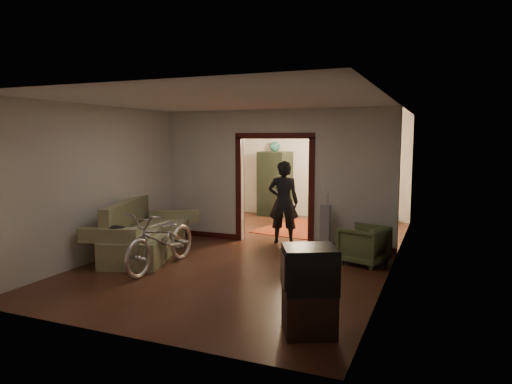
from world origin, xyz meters
The scene contains 24 objects.
floor centered at (0.00, 0.00, 0.00)m, with size 5.00×8.50×0.01m, color #351911.
ceiling centered at (0.00, 0.00, 2.80)m, with size 5.00×8.50×0.01m, color white.
wall_back centered at (0.00, 4.25, 1.40)m, with size 5.00×0.02×2.80m, color beige.
wall_left centered at (-2.50, 0.00, 1.40)m, with size 0.02×8.50×2.80m, color beige.
wall_right centered at (2.50, 0.00, 1.40)m, with size 0.02×8.50×2.80m, color beige.
partition_wall centered at (0.00, 0.75, 1.40)m, with size 5.00×0.14×2.80m, color beige.
door_casing centered at (0.00, 0.75, 1.10)m, with size 1.74×0.20×2.32m, color #350F0C.
far_window centered at (0.70, 4.21, 1.55)m, with size 0.98×0.06×1.28m, color black.
chandelier centered at (0.00, 2.50, 2.35)m, with size 0.24×0.24×0.24m, color #FFE0A5.
light_switch centered at (1.05, 0.68, 1.25)m, with size 0.08×0.01×0.12m, color silver.
sofa centered at (-1.89, -1.19, 0.51)m, with size 1.00×2.22×1.02m, color #6F714B.
rolled_paper centered at (-1.79, -0.89, 0.53)m, with size 0.09×0.09×0.74m, color beige.
jacket centered at (-1.84, -2.10, 0.68)m, with size 0.44×0.33×0.13m, color black.
bicycle centered at (-1.12, -1.79, 0.50)m, with size 0.66×1.91×1.00m, color silver.
armchair centered at (2.01, -0.19, 0.34)m, with size 0.73×0.75×0.68m, color #495630.
tv_stand centered at (1.92, -3.38, 0.26)m, with size 0.57×0.52×0.52m, color black.
crt_tv centered at (1.92, -3.38, 0.75)m, with size 0.58×0.52×0.50m, color black.
vacuum centered at (1.17, 0.40, 0.46)m, with size 0.28×0.23×0.93m, color gray.
person centered at (0.17, 0.81, 0.87)m, with size 0.64×0.42×1.75m, color black.
oriental_rug centered at (0.11, 2.45, 0.01)m, with size 1.71×2.25×0.02m, color maroon.
locker centered at (-1.18, 3.96, 0.92)m, with size 0.92×0.51×1.84m, color #242D1B.
globe centered at (-1.18, 3.96, 1.94)m, with size 0.28×0.28×0.28m, color #1E5972.
desk centered at (1.03, 3.71, 0.37)m, with size 1.01×0.57×0.75m, color black.
desk_chair centered at (0.41, 3.40, 0.46)m, with size 0.41×0.41×0.93m, color black.
Camera 1 is at (3.26, -8.20, 2.20)m, focal length 32.00 mm.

